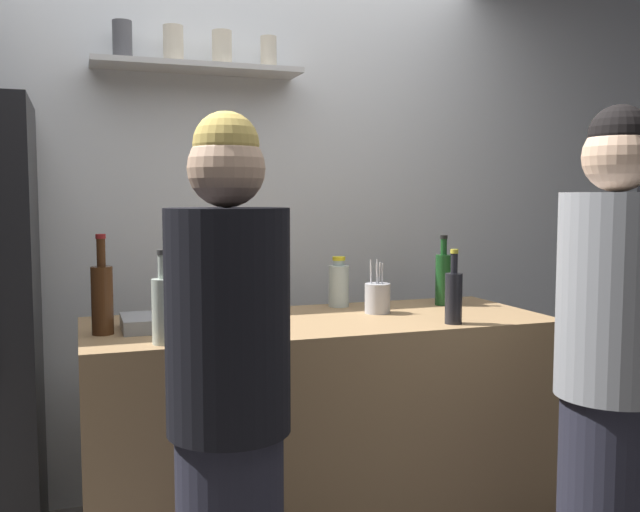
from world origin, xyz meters
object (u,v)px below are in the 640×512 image
wine_bottle_green_glass (443,278)px  person_grey_hoodie (611,382)px  wine_bottle_pale_glass (163,308)px  person_blonde (229,418)px  utensil_holder (377,298)px  wine_bottle_amber_glass (102,297)px  water_bottle_plastic (339,284)px  wine_bottle_dark_glass (454,296)px  baking_pan (169,321)px

wine_bottle_green_glass → person_grey_hoodie: (0.02, -1.02, -0.22)m
person_grey_hoodie → wine_bottle_pale_glass: bearing=-174.6°
person_blonde → person_grey_hoodie: bearing=-175.1°
wine_bottle_green_glass → utensil_holder: bearing=-163.9°
person_blonde → wine_bottle_amber_glass: bearing=-54.7°
water_bottle_plastic → person_grey_hoodie: (0.48, -1.13, -0.19)m
wine_bottle_pale_glass → person_grey_hoodie: bearing=-24.3°
water_bottle_plastic → utensil_holder: bearing=-67.4°
wine_bottle_pale_glass → wine_bottle_amber_glass: (-0.18, 0.23, 0.01)m
wine_bottle_pale_glass → wine_bottle_green_glass: (1.28, 0.44, 0.00)m
wine_bottle_dark_glass → utensil_holder: bearing=118.7°
water_bottle_plastic → person_blonde: 1.24m
wine_bottle_amber_glass → person_blonde: 0.79m
person_blonde → water_bottle_plastic: bearing=-113.6°
wine_bottle_green_glass → water_bottle_plastic: bearing=166.4°
wine_bottle_amber_glass → wine_bottle_green_glass: bearing=7.9°
wine_bottle_green_glass → water_bottle_plastic: (-0.46, 0.11, -0.02)m
wine_bottle_dark_glass → wine_bottle_green_glass: 0.47m
wine_bottle_pale_glass → person_blonde: (0.12, -0.45, -0.24)m
utensil_holder → wine_bottle_dark_glass: (0.17, -0.32, 0.04)m
wine_bottle_green_glass → wine_bottle_amber_glass: size_ratio=0.89×
water_bottle_plastic → wine_bottle_amber_glass: bearing=-162.6°
utensil_holder → wine_bottle_green_glass: (0.37, 0.11, 0.06)m
wine_bottle_pale_glass → wine_bottle_green_glass: size_ratio=0.99×
baking_pan → wine_bottle_green_glass: wine_bottle_green_glass is taller
wine_bottle_dark_glass → water_bottle_plastic: size_ratio=1.29×
wine_bottle_pale_glass → wine_bottle_dark_glass: 1.08m
wine_bottle_pale_glass → person_grey_hoodie: 1.44m
wine_bottle_green_glass → person_blonde: size_ratio=0.19×
water_bottle_plastic → person_blonde: person_blonde is taller
wine_bottle_pale_glass → person_blonde: 0.53m
wine_bottle_dark_glass → person_blonde: bearing=-154.2°
wine_bottle_green_glass → person_grey_hoodie: person_grey_hoodie is taller
baking_pan → wine_bottle_green_glass: 1.24m
wine_bottle_dark_glass → person_grey_hoodie: size_ratio=0.17×
wine_bottle_amber_glass → water_bottle_plastic: size_ratio=1.60×
baking_pan → person_grey_hoodie: person_grey_hoodie is taller
utensil_holder → wine_bottle_pale_glass: bearing=-160.0°
baking_pan → water_bottle_plastic: bearing=19.5°
person_grey_hoodie → person_blonde: bearing=-156.8°
water_bottle_plastic → person_blonde: (-0.70, -1.00, -0.22)m
baking_pan → wine_bottle_pale_glass: 0.30m
wine_bottle_amber_glass → person_blonde: size_ratio=0.21×
utensil_holder → person_blonde: bearing=-135.2°
baking_pan → wine_bottle_dark_glass: bearing=-14.3°
utensil_holder → water_bottle_plastic: bearing=112.6°
water_bottle_plastic → baking_pan: bearing=-160.5°
wine_bottle_amber_glass → water_bottle_plastic: bearing=17.4°
utensil_holder → wine_bottle_green_glass: 0.39m
baking_pan → person_grey_hoodie: 1.52m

